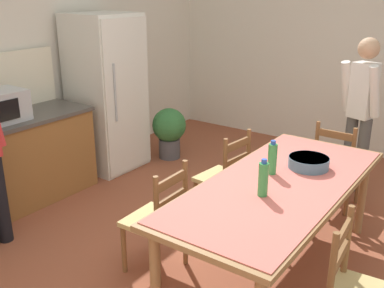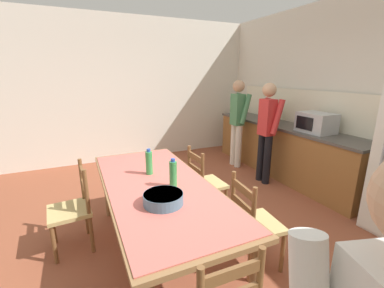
{
  "view_description": "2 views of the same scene",
  "coord_description": "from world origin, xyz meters",
  "px_view_note": "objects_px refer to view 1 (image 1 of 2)",
  "views": [
    {
      "loc": [
        -2.79,
        -1.72,
        2.16
      ],
      "look_at": [
        0.05,
        0.3,
        0.93
      ],
      "focal_mm": 42.0,
      "sensor_mm": 36.0,
      "label": 1
    },
    {
      "loc": [
        2.23,
        -1.11,
        1.8
      ],
      "look_at": [
        -0.42,
        0.1,
        0.99
      ],
      "focal_mm": 24.0,
      "sensor_mm": 36.0,
      "label": 2
    }
  ],
  "objects_px": {
    "chair_side_far_right": "(225,178)",
    "chair_head_end": "(336,166)",
    "bottle_near_centre": "(263,179)",
    "person_by_table": "(361,107)",
    "dining_table": "(279,191)",
    "serving_bowl": "(309,162)",
    "potted_plant": "(169,130)",
    "chair_side_far_left": "(158,220)",
    "bottle_off_centre": "(272,158)",
    "refrigerator": "(107,93)"
  },
  "relations": [
    {
      "from": "bottle_near_centre",
      "to": "chair_head_end",
      "type": "xyz_separation_m",
      "value": [
        1.68,
        0.01,
        -0.47
      ]
    },
    {
      "from": "dining_table",
      "to": "potted_plant",
      "type": "distance_m",
      "value": 2.72
    },
    {
      "from": "person_by_table",
      "to": "potted_plant",
      "type": "distance_m",
      "value": 2.36
    },
    {
      "from": "bottle_off_centre",
      "to": "chair_side_far_right",
      "type": "xyz_separation_m",
      "value": [
        0.38,
        0.65,
        -0.47
      ]
    },
    {
      "from": "bottle_off_centre",
      "to": "chair_side_far_right",
      "type": "height_order",
      "value": "bottle_off_centre"
    },
    {
      "from": "dining_table",
      "to": "bottle_off_centre",
      "type": "distance_m",
      "value": 0.26
    },
    {
      "from": "person_by_table",
      "to": "bottle_near_centre",
      "type": "bearing_deg",
      "value": 16.37
    },
    {
      "from": "dining_table",
      "to": "person_by_table",
      "type": "relative_size",
      "value": 1.33
    },
    {
      "from": "chair_side_far_left",
      "to": "bottle_near_centre",
      "type": "bearing_deg",
      "value": 104.66
    },
    {
      "from": "bottle_near_centre",
      "to": "chair_head_end",
      "type": "relative_size",
      "value": 0.3
    },
    {
      "from": "dining_table",
      "to": "potted_plant",
      "type": "height_order",
      "value": "dining_table"
    },
    {
      "from": "bottle_near_centre",
      "to": "chair_side_far_left",
      "type": "xyz_separation_m",
      "value": [
        -0.22,
        0.76,
        -0.47
      ]
    },
    {
      "from": "serving_bowl",
      "to": "chair_side_far_right",
      "type": "distance_m",
      "value": 0.93
    },
    {
      "from": "dining_table",
      "to": "chair_side_far_right",
      "type": "height_order",
      "value": "chair_side_far_right"
    },
    {
      "from": "potted_plant",
      "to": "chair_side_far_left",
      "type": "bearing_deg",
      "value": -143.71
    },
    {
      "from": "chair_head_end",
      "to": "potted_plant",
      "type": "distance_m",
      "value": 2.24
    },
    {
      "from": "bottle_near_centre",
      "to": "chair_side_far_left",
      "type": "height_order",
      "value": "bottle_near_centre"
    },
    {
      "from": "person_by_table",
      "to": "chair_side_far_left",
      "type": "bearing_deg",
      "value": -0.87
    },
    {
      "from": "bottle_near_centre",
      "to": "person_by_table",
      "type": "distance_m",
      "value": 2.23
    },
    {
      "from": "dining_table",
      "to": "bottle_near_centre",
      "type": "xyz_separation_m",
      "value": [
        -0.28,
        -0.0,
        0.2
      ]
    },
    {
      "from": "chair_side_far_left",
      "to": "refrigerator",
      "type": "bearing_deg",
      "value": -127.16
    },
    {
      "from": "chair_head_end",
      "to": "potted_plant",
      "type": "relative_size",
      "value": 1.36
    },
    {
      "from": "bottle_off_centre",
      "to": "potted_plant",
      "type": "height_order",
      "value": "bottle_off_centre"
    },
    {
      "from": "refrigerator",
      "to": "chair_side_far_right",
      "type": "distance_m",
      "value": 2.0
    },
    {
      "from": "chair_side_far_left",
      "to": "chair_head_end",
      "type": "bearing_deg",
      "value": 156.64
    },
    {
      "from": "potted_plant",
      "to": "chair_side_far_right",
      "type": "bearing_deg",
      "value": -124.7
    },
    {
      "from": "chair_side_far_right",
      "to": "chair_head_end",
      "type": "distance_m",
      "value": 1.18
    },
    {
      "from": "bottle_near_centre",
      "to": "potted_plant",
      "type": "xyz_separation_m",
      "value": [
        1.79,
        2.24,
        -0.52
      ]
    },
    {
      "from": "dining_table",
      "to": "serving_bowl",
      "type": "bearing_deg",
      "value": -10.17
    },
    {
      "from": "refrigerator",
      "to": "chair_head_end",
      "type": "relative_size",
      "value": 2.05
    },
    {
      "from": "dining_table",
      "to": "potted_plant",
      "type": "bearing_deg",
      "value": 55.97
    },
    {
      "from": "dining_table",
      "to": "chair_side_far_left",
      "type": "xyz_separation_m",
      "value": [
        -0.5,
        0.76,
        -0.27
      ]
    },
    {
      "from": "person_by_table",
      "to": "bottle_off_centre",
      "type": "bearing_deg",
      "value": 12.57
    },
    {
      "from": "serving_bowl",
      "to": "chair_head_end",
      "type": "relative_size",
      "value": 0.35
    },
    {
      "from": "bottle_off_centre",
      "to": "potted_plant",
      "type": "relative_size",
      "value": 0.4
    },
    {
      "from": "refrigerator",
      "to": "bottle_near_centre",
      "type": "xyz_separation_m",
      "value": [
        -1.14,
        -2.67,
        -0.02
      ]
    },
    {
      "from": "chair_side_far_right",
      "to": "chair_head_end",
      "type": "xyz_separation_m",
      "value": [
        0.91,
        -0.76,
        0.0
      ]
    },
    {
      "from": "chair_side_far_left",
      "to": "chair_side_far_right",
      "type": "xyz_separation_m",
      "value": [
        0.99,
        0.0,
        0.0
      ]
    },
    {
      "from": "dining_table",
      "to": "chair_head_end",
      "type": "relative_size",
      "value": 2.44
    },
    {
      "from": "person_by_table",
      "to": "dining_table",
      "type": "bearing_deg",
      "value": 16.28
    },
    {
      "from": "potted_plant",
      "to": "serving_bowl",
      "type": "bearing_deg",
      "value": -115.96
    },
    {
      "from": "chair_side_far_left",
      "to": "chair_head_end",
      "type": "height_order",
      "value": "same"
    },
    {
      "from": "refrigerator",
      "to": "dining_table",
      "type": "xyz_separation_m",
      "value": [
        -0.86,
        -2.67,
        -0.22
      ]
    },
    {
      "from": "serving_bowl",
      "to": "person_by_table",
      "type": "relative_size",
      "value": 0.19
    },
    {
      "from": "chair_side_far_right",
      "to": "dining_table",
      "type": "bearing_deg",
      "value": 62.73
    },
    {
      "from": "serving_bowl",
      "to": "chair_side_far_left",
      "type": "bearing_deg",
      "value": 136.84
    },
    {
      "from": "bottle_near_centre",
      "to": "chair_side_far_right",
      "type": "height_order",
      "value": "bottle_near_centre"
    },
    {
      "from": "dining_table",
      "to": "chair_head_end",
      "type": "xyz_separation_m",
      "value": [
        1.4,
        0.01,
        -0.27
      ]
    },
    {
      "from": "bottle_off_centre",
      "to": "chair_head_end",
      "type": "height_order",
      "value": "bottle_off_centre"
    },
    {
      "from": "potted_plant",
      "to": "bottle_near_centre",
      "type": "bearing_deg",
      "value": -128.6
    }
  ]
}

